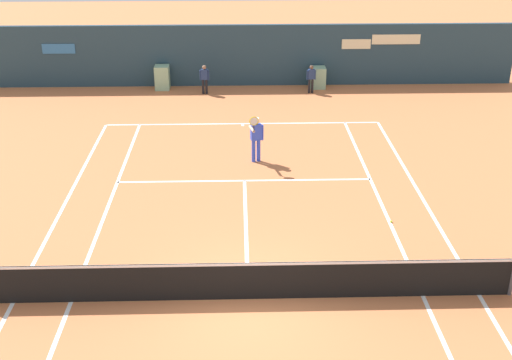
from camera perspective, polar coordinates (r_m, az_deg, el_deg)
The scene contains 7 objects.
ground_plane at distance 15.58m, azimuth -0.73°, elevation -9.08°, with size 80.00×80.00×0.01m.
tennis_net at distance 14.82m, azimuth -0.70°, elevation -8.68°, with size 12.10×0.10×1.07m.
sponsor_back_wall at distance 30.24m, azimuth -1.30°, elevation 10.71°, with size 25.00×1.02×2.77m.
player_on_baseline at distance 21.73m, azimuth 0.00°, elevation 3.90°, with size 0.50×0.75×1.79m.
ball_kid_left_post at distance 29.32m, azimuth 4.82°, elevation 8.92°, with size 0.41×0.19×1.25m.
ball_kid_right_post at distance 29.17m, azimuth -4.51°, elevation 8.90°, with size 0.43×0.18×1.29m.
tennis_ball_near_service_line at distance 18.56m, azimuth 11.68°, elevation -3.56°, with size 0.07×0.07×0.07m, color #CCE033.
Camera 1 is at (-0.18, -12.36, 8.68)m, focal length 45.92 mm.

